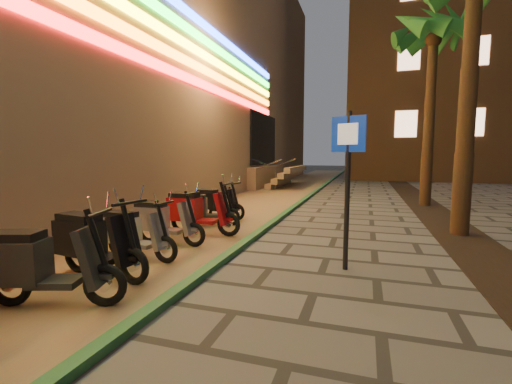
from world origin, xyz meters
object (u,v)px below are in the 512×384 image
(scooter_7, at_px, (92,242))
(scooter_9, at_px, (161,220))
(scooter_12, at_px, (214,202))
(scooter_11, at_px, (203,208))
(scooter_10, at_px, (195,211))
(pedestrian_sign, at_px, (348,169))
(scooter_6, at_px, (37,265))
(scooter_8, at_px, (132,233))

(scooter_7, xyz_separation_m, scooter_9, (-0.09, 2.01, -0.04))
(scooter_12, bearing_deg, scooter_9, -80.77)
(scooter_9, relative_size, scooter_11, 1.07)
(scooter_10, relative_size, scooter_12, 1.13)
(pedestrian_sign, bearing_deg, scooter_10, 177.85)
(scooter_7, height_order, scooter_9, scooter_7)
(scooter_7, bearing_deg, scooter_10, 94.70)
(scooter_7, distance_m, scooter_11, 3.93)
(scooter_10, xyz_separation_m, scooter_11, (-0.23, 0.90, -0.08))
(scooter_7, bearing_deg, scooter_12, 100.57)
(pedestrian_sign, distance_m, scooter_11, 4.64)
(scooter_6, xyz_separation_m, scooter_12, (-0.41, 6.07, -0.05))
(scooter_9, bearing_deg, scooter_12, 94.11)
(scooter_11, xyz_separation_m, scooter_12, (-0.17, 1.06, 0.01))
(scooter_9, bearing_deg, scooter_6, -84.02)
(scooter_7, bearing_deg, pedestrian_sign, 30.00)
(scooter_7, bearing_deg, scooter_6, -73.21)
(scooter_7, height_order, scooter_12, scooter_7)
(scooter_11, bearing_deg, scooter_9, -107.96)
(scooter_6, relative_size, scooter_10, 0.97)
(scooter_7, xyz_separation_m, scooter_10, (0.17, 3.03, 0.01))
(pedestrian_sign, relative_size, scooter_8, 1.64)
(pedestrian_sign, bearing_deg, scooter_8, -150.37)
(scooter_10, height_order, scooter_12, scooter_10)
(scooter_9, height_order, scooter_10, scooter_10)
(scooter_6, bearing_deg, scooter_7, 81.31)
(scooter_12, bearing_deg, scooter_11, -74.42)
(scooter_10, bearing_deg, scooter_9, -104.24)
(scooter_6, distance_m, scooter_11, 5.02)
(scooter_7, height_order, scooter_10, scooter_10)
(scooter_11, bearing_deg, scooter_6, -104.63)
(scooter_6, relative_size, scooter_8, 1.11)
(pedestrian_sign, distance_m, scooter_9, 4.00)
(scooter_6, distance_m, scooter_10, 4.11)
(scooter_6, distance_m, scooter_9, 3.09)
(scooter_9, bearing_deg, scooter_11, 90.58)
(scooter_7, distance_m, scooter_8, 0.96)
(scooter_8, bearing_deg, scooter_7, -84.36)
(scooter_10, bearing_deg, scooter_11, 104.12)
(scooter_6, bearing_deg, scooter_12, 76.21)
(scooter_7, bearing_deg, scooter_8, 98.73)
(scooter_6, bearing_deg, scooter_8, 77.55)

